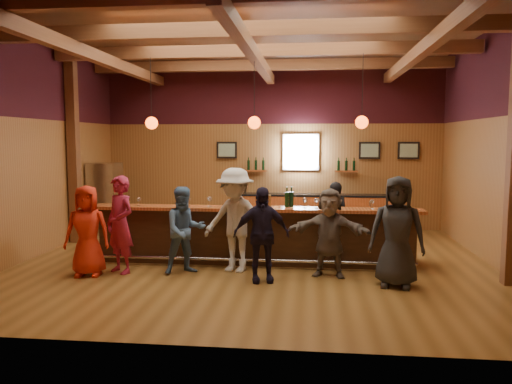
# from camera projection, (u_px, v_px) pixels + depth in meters

# --- Properties ---
(room) EXTENTS (9.04, 9.00, 4.52)m
(room) POSITION_uv_depth(u_px,v_px,m) (255.00, 95.00, 9.42)
(room) COLOR brown
(room) RESTS_ON ground
(bar_counter) EXTENTS (6.30, 1.07, 1.11)m
(bar_counter) POSITION_uv_depth(u_px,v_px,m) (256.00, 235.00, 9.79)
(bar_counter) COLOR black
(bar_counter) RESTS_ON ground
(back_bar_cabinet) EXTENTS (4.00, 0.52, 0.95)m
(back_bar_cabinet) POSITION_uv_depth(u_px,v_px,m) (315.00, 212.00, 13.20)
(back_bar_cabinet) COLOR #9A411C
(back_bar_cabinet) RESTS_ON ground
(window) EXTENTS (0.95, 0.09, 0.95)m
(window) POSITION_uv_depth(u_px,v_px,m) (301.00, 152.00, 13.30)
(window) COLOR silver
(window) RESTS_ON room
(framed_pictures) EXTENTS (5.35, 0.05, 0.45)m
(framed_pictures) POSITION_uv_depth(u_px,v_px,m) (334.00, 150.00, 13.19)
(framed_pictures) COLOR black
(framed_pictures) RESTS_ON room
(wine_shelves) EXTENTS (3.00, 0.18, 0.30)m
(wine_shelves) POSITION_uv_depth(u_px,v_px,m) (301.00, 168.00, 13.28)
(wine_shelves) COLOR #9A411C
(wine_shelves) RESTS_ON room
(pendant_lights) EXTENTS (4.24, 0.24, 1.37)m
(pendant_lights) POSITION_uv_depth(u_px,v_px,m) (254.00, 122.00, 9.42)
(pendant_lights) COLOR black
(pendant_lights) RESTS_ON room
(stainless_fridge) EXTENTS (0.70, 0.70, 1.80)m
(stainless_fridge) POSITION_uv_depth(u_px,v_px,m) (105.00, 198.00, 12.63)
(stainless_fridge) COLOR silver
(stainless_fridge) RESTS_ON ground
(customer_orange) EXTENTS (0.85, 0.62, 1.59)m
(customer_orange) POSITION_uv_depth(u_px,v_px,m) (87.00, 231.00, 8.71)
(customer_orange) COLOR red
(customer_orange) RESTS_ON ground
(customer_redvest) EXTENTS (0.76, 0.69, 1.75)m
(customer_redvest) POSITION_uv_depth(u_px,v_px,m) (120.00, 225.00, 8.89)
(customer_redvest) COLOR maroon
(customer_redvest) RESTS_ON ground
(customer_denim) EXTENTS (0.95, 0.88, 1.55)m
(customer_denim) POSITION_uv_depth(u_px,v_px,m) (185.00, 230.00, 8.86)
(customer_denim) COLOR #47688F
(customer_denim) RESTS_ON ground
(customer_white) EXTENTS (1.38, 1.06, 1.88)m
(customer_white) POSITION_uv_depth(u_px,v_px,m) (235.00, 220.00, 8.96)
(customer_white) COLOR silver
(customer_white) RESTS_ON ground
(customer_navy) EXTENTS (1.00, 0.59, 1.60)m
(customer_navy) POSITION_uv_depth(u_px,v_px,m) (261.00, 234.00, 8.34)
(customer_navy) COLOR black
(customer_navy) RESTS_ON ground
(customer_brown) EXTENTS (1.48, 0.66, 1.55)m
(customer_brown) POSITION_uv_depth(u_px,v_px,m) (329.00, 233.00, 8.66)
(customer_brown) COLOR #655A51
(customer_brown) RESTS_ON ground
(customer_dark) EXTENTS (0.98, 0.74, 1.80)m
(customer_dark) POSITION_uv_depth(u_px,v_px,m) (397.00, 232.00, 8.04)
(customer_dark) COLOR #252527
(customer_dark) RESTS_ON ground
(bartender) EXTENTS (0.63, 0.49, 1.52)m
(bartender) POSITION_uv_depth(u_px,v_px,m) (335.00, 217.00, 10.44)
(bartender) COLOR black
(bartender) RESTS_ON ground
(ice_bucket) EXTENTS (0.21, 0.21, 0.23)m
(ice_bucket) POSITION_uv_depth(u_px,v_px,m) (265.00, 201.00, 9.42)
(ice_bucket) COLOR olive
(ice_bucket) RESTS_ON bar_counter
(bottle_a) EXTENTS (0.08, 0.08, 0.38)m
(bottle_a) POSITION_uv_depth(u_px,v_px,m) (287.00, 199.00, 9.42)
(bottle_a) COLOR black
(bottle_a) RESTS_ON bar_counter
(bottle_b) EXTENTS (0.08, 0.08, 0.39)m
(bottle_b) POSITION_uv_depth(u_px,v_px,m) (291.00, 199.00, 9.46)
(bottle_b) COLOR black
(bottle_b) RESTS_ON bar_counter
(glass_a) EXTENTS (0.08, 0.08, 0.18)m
(glass_a) POSITION_uv_depth(u_px,v_px,m) (126.00, 199.00, 9.60)
(glass_a) COLOR silver
(glass_a) RESTS_ON bar_counter
(glass_b) EXTENTS (0.07, 0.07, 0.17)m
(glass_b) POSITION_uv_depth(u_px,v_px,m) (139.00, 200.00, 9.62)
(glass_b) COLOR silver
(glass_b) RESTS_ON bar_counter
(glass_c) EXTENTS (0.08, 0.08, 0.18)m
(glass_c) POSITION_uv_depth(u_px,v_px,m) (189.00, 200.00, 9.55)
(glass_c) COLOR silver
(glass_c) RESTS_ON bar_counter
(glass_d) EXTENTS (0.09, 0.09, 0.20)m
(glass_d) POSITION_uv_depth(u_px,v_px,m) (210.00, 199.00, 9.47)
(glass_d) COLOR silver
(glass_d) RESTS_ON bar_counter
(glass_e) EXTENTS (0.08, 0.08, 0.18)m
(glass_e) POSITION_uv_depth(u_px,v_px,m) (243.00, 201.00, 9.37)
(glass_e) COLOR silver
(glass_e) RESTS_ON bar_counter
(glass_f) EXTENTS (0.09, 0.09, 0.19)m
(glass_f) POSITION_uv_depth(u_px,v_px,m) (305.00, 201.00, 9.32)
(glass_f) COLOR silver
(glass_f) RESTS_ON bar_counter
(glass_g) EXTENTS (0.08, 0.08, 0.19)m
(glass_g) POSITION_uv_depth(u_px,v_px,m) (316.00, 201.00, 9.28)
(glass_g) COLOR silver
(glass_g) RESTS_ON bar_counter
(glass_h) EXTENTS (0.08, 0.08, 0.17)m
(glass_h) POSITION_uv_depth(u_px,v_px,m) (372.00, 202.00, 9.19)
(glass_h) COLOR silver
(glass_h) RESTS_ON bar_counter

